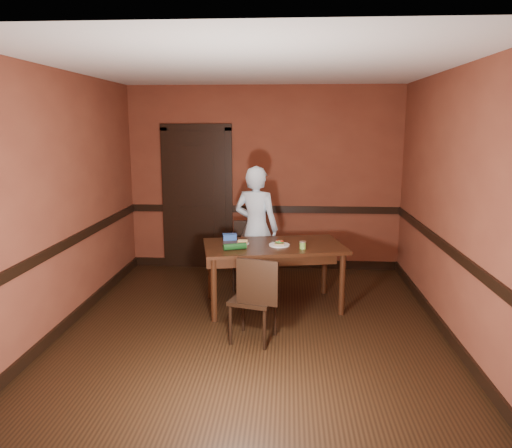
# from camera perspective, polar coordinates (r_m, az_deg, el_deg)

# --- Properties ---
(floor) EXTENTS (4.00, 4.50, 0.01)m
(floor) POSITION_cam_1_polar(r_m,az_deg,el_deg) (5.53, -0.24, -11.45)
(floor) COLOR black
(floor) RESTS_ON ground
(ceiling) EXTENTS (4.00, 4.50, 0.01)m
(ceiling) POSITION_cam_1_polar(r_m,az_deg,el_deg) (5.13, -0.27, 17.58)
(ceiling) COLOR silver
(ceiling) RESTS_ON ground
(wall_back) EXTENTS (4.00, 0.02, 2.70)m
(wall_back) POSITION_cam_1_polar(r_m,az_deg,el_deg) (7.39, 0.96, 5.17)
(wall_back) COLOR brown
(wall_back) RESTS_ON ground
(wall_front) EXTENTS (4.00, 0.02, 2.70)m
(wall_front) POSITION_cam_1_polar(r_m,az_deg,el_deg) (2.97, -3.26, -4.15)
(wall_front) COLOR brown
(wall_front) RESTS_ON ground
(wall_left) EXTENTS (0.02, 4.50, 2.70)m
(wall_left) POSITION_cam_1_polar(r_m,az_deg,el_deg) (5.66, -20.91, 2.54)
(wall_left) COLOR brown
(wall_left) RESTS_ON ground
(wall_right) EXTENTS (0.02, 4.50, 2.70)m
(wall_right) POSITION_cam_1_polar(r_m,az_deg,el_deg) (5.41, 21.42, 2.12)
(wall_right) COLOR brown
(wall_right) RESTS_ON ground
(dado_back) EXTENTS (4.00, 0.03, 0.10)m
(dado_back) POSITION_cam_1_polar(r_m,az_deg,el_deg) (7.44, 0.94, 1.71)
(dado_back) COLOR black
(dado_back) RESTS_ON ground
(dado_left) EXTENTS (0.03, 4.50, 0.10)m
(dado_left) POSITION_cam_1_polar(r_m,az_deg,el_deg) (5.73, -20.46, -1.90)
(dado_left) COLOR black
(dado_left) RESTS_ON ground
(dado_right) EXTENTS (0.03, 4.50, 0.10)m
(dado_right) POSITION_cam_1_polar(r_m,az_deg,el_deg) (5.48, 20.94, -2.52)
(dado_right) COLOR black
(dado_right) RESTS_ON ground
(baseboard_back) EXTENTS (4.00, 0.03, 0.12)m
(baseboard_back) POSITION_cam_1_polar(r_m,az_deg,el_deg) (7.62, 0.92, -4.53)
(baseboard_back) COLOR black
(baseboard_back) RESTS_ON ground
(baseboard_left) EXTENTS (0.03, 4.50, 0.12)m
(baseboard_left) POSITION_cam_1_polar(r_m,az_deg,el_deg) (5.97, -19.90, -9.78)
(baseboard_left) COLOR black
(baseboard_left) RESTS_ON ground
(baseboard_right) EXTENTS (0.03, 4.50, 0.12)m
(baseboard_right) POSITION_cam_1_polar(r_m,az_deg,el_deg) (5.73, 20.34, -10.70)
(baseboard_right) COLOR black
(baseboard_right) RESTS_ON ground
(door) EXTENTS (1.05, 0.07, 2.20)m
(door) POSITION_cam_1_polar(r_m,az_deg,el_deg) (7.50, -6.72, 3.20)
(door) COLOR black
(door) RESTS_ON ground
(dining_table) EXTENTS (1.76, 1.21, 0.76)m
(dining_table) POSITION_cam_1_polar(r_m,az_deg,el_deg) (5.95, 2.01, -5.91)
(dining_table) COLOR black
(dining_table) RESTS_ON floor
(chair_far) EXTENTS (0.41, 0.41, 0.87)m
(chair_far) POSITION_cam_1_polar(r_m,az_deg,el_deg) (6.61, -0.97, -3.63)
(chair_far) COLOR black
(chair_far) RESTS_ON floor
(chair_near) EXTENTS (0.51, 0.51, 0.89)m
(chair_near) POSITION_cam_1_polar(r_m,az_deg,el_deg) (5.02, -0.31, -8.45)
(chair_near) COLOR black
(chair_near) RESTS_ON floor
(person) EXTENTS (0.68, 0.55, 1.63)m
(person) POSITION_cam_1_polar(r_m,az_deg,el_deg) (6.49, 0.02, -0.50)
(person) COLOR silver
(person) RESTS_ON floor
(sandwich_plate) EXTENTS (0.24, 0.24, 0.06)m
(sandwich_plate) POSITION_cam_1_polar(r_m,az_deg,el_deg) (5.81, 2.69, -2.31)
(sandwich_plate) COLOR white
(sandwich_plate) RESTS_ON dining_table
(sauce_jar) EXTENTS (0.08, 0.08, 0.09)m
(sauce_jar) POSITION_cam_1_polar(r_m,az_deg,el_deg) (5.67, 5.37, -2.40)
(sauce_jar) COLOR #6B9A3F
(sauce_jar) RESTS_ON dining_table
(cheese_saucer) EXTENTS (0.15, 0.15, 0.05)m
(cheese_saucer) POSITION_cam_1_polar(r_m,az_deg,el_deg) (5.87, -1.53, -2.13)
(cheese_saucer) COLOR white
(cheese_saucer) RESTS_ON dining_table
(food_tub) EXTENTS (0.19, 0.15, 0.07)m
(food_tub) POSITION_cam_1_polar(r_m,az_deg,el_deg) (6.10, -3.03, -1.47)
(food_tub) COLOR blue
(food_tub) RESTS_ON dining_table
(wrapped_veg) EXTENTS (0.27, 0.17, 0.07)m
(wrapped_veg) POSITION_cam_1_polar(r_m,az_deg,el_deg) (5.61, -2.44, -2.59)
(wrapped_veg) COLOR #143F18
(wrapped_veg) RESTS_ON dining_table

